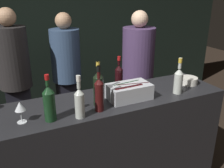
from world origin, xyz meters
TOP-DOWN VIEW (x-y plane):
  - wall_back_chalkboard at (0.00, 2.40)m, footprint 6.40×0.06m
  - bar_counter at (0.00, 0.28)m, footprint 2.00×0.56m
  - ice_bin_with_bottles at (0.12, 0.22)m, footprint 0.36×0.21m
  - bowl_white at (0.81, 0.28)m, footprint 0.17×0.17m
  - wine_glass at (-0.76, 0.19)m, footprint 0.07×0.07m
  - white_wine_bottle at (-0.36, 0.08)m, footprint 0.07×0.07m
  - rose_wine_bottle at (0.57, 0.14)m, footprint 0.08×0.08m
  - red_wine_bottle_tall at (0.14, 0.46)m, footprint 0.07×0.07m
  - champagne_bottle at (-0.16, 0.22)m, footprint 0.08×0.08m
  - red_wine_bottle_black_foil at (-0.20, 0.12)m, footprint 0.07×0.07m
  - red_wine_bottle_burgundy at (-0.57, 0.13)m, footprint 0.08×0.08m
  - person_in_hoodie at (-0.02, 1.72)m, footprint 0.39×0.39m
  - person_blond_tee at (-0.68, 1.62)m, footprint 0.38×0.38m
  - person_grey_polo at (0.82, 1.24)m, footprint 0.42×0.42m

SIDE VIEW (x-z plane):
  - bar_counter at x=0.00m, z-range 0.00..1.05m
  - person_in_hoodie at x=-0.02m, z-range 0.09..1.74m
  - person_grey_polo at x=0.82m, z-range 0.08..1.77m
  - person_blond_tee at x=-0.68m, z-range 0.10..1.84m
  - bowl_white at x=0.81m, z-range 1.06..1.12m
  - ice_bin_with_bottles at x=0.12m, z-range 1.06..1.20m
  - wine_glass at x=-0.76m, z-range 1.09..1.25m
  - red_wine_bottle_tall at x=0.14m, z-range 1.03..1.33m
  - white_wine_bottle at x=-0.36m, z-range 1.02..1.34m
  - rose_wine_bottle at x=0.57m, z-range 1.02..1.35m
  - red_wine_bottle_burgundy at x=-0.57m, z-range 1.02..1.36m
  - red_wine_bottle_black_foil at x=-0.20m, z-range 1.02..1.38m
  - champagne_bottle at x=-0.16m, z-range 1.02..1.38m
  - wall_back_chalkboard at x=0.00m, z-range 0.00..2.80m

